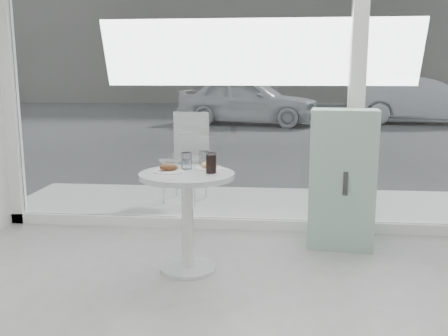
# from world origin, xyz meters

# --- Properties ---
(storefront) EXTENTS (5.00, 0.14, 3.00)m
(storefront) POSITION_xyz_m (0.07, 3.00, 1.71)
(storefront) COLOR white
(storefront) RESTS_ON ground
(main_table) EXTENTS (0.72, 0.72, 0.77)m
(main_table) POSITION_xyz_m (-0.50, 1.90, 0.55)
(main_table) COLOR white
(main_table) RESTS_ON ground
(patio_deck) EXTENTS (5.60, 1.60, 0.05)m
(patio_deck) POSITION_xyz_m (0.00, 3.80, 0.03)
(patio_deck) COLOR silver
(patio_deck) RESTS_ON ground
(street) EXTENTS (40.00, 24.00, 0.00)m
(street) POSITION_xyz_m (0.00, 16.00, -0.00)
(street) COLOR #383838
(street) RESTS_ON ground
(far_building) EXTENTS (40.00, 2.00, 8.00)m
(far_building) POSITION_xyz_m (0.00, 25.00, 4.00)
(far_building) COLOR gray
(far_building) RESTS_ON ground
(mint_cabinet) EXTENTS (0.60, 0.44, 1.21)m
(mint_cabinet) POSITION_xyz_m (0.75, 2.59, 0.60)
(mint_cabinet) COLOR #8BB2A1
(mint_cabinet) RESTS_ON ground
(patio_chair) EXTENTS (0.52, 0.52, 1.02)m
(patio_chair) POSITION_xyz_m (-0.84, 3.92, 0.63)
(patio_chair) COLOR white
(patio_chair) RESTS_ON patio_deck
(car_white) EXTENTS (4.50, 2.64, 1.44)m
(car_white) POSITION_xyz_m (-0.58, 13.35, 0.72)
(car_white) COLOR silver
(car_white) RESTS_ON street
(car_silver) EXTENTS (4.43, 1.96, 1.41)m
(car_silver) POSITION_xyz_m (4.65, 14.09, 0.71)
(car_silver) COLOR #B4B6BC
(car_silver) RESTS_ON street
(plate_fritter) EXTENTS (0.23, 0.23, 0.07)m
(plate_fritter) POSITION_xyz_m (-0.64, 1.91, 0.80)
(plate_fritter) COLOR white
(plate_fritter) RESTS_ON main_table
(plate_donut) EXTENTS (0.21, 0.21, 0.05)m
(plate_donut) POSITION_xyz_m (-0.35, 2.07, 0.79)
(plate_donut) COLOR white
(plate_donut) RESTS_ON main_table
(water_tumbler_a) EXTENTS (0.08, 0.08, 0.13)m
(water_tumbler_a) POSITION_xyz_m (-0.53, 2.06, 0.83)
(water_tumbler_a) COLOR white
(water_tumbler_a) RESTS_ON main_table
(water_tumbler_b) EXTENTS (0.08, 0.08, 0.13)m
(water_tumbler_b) POSITION_xyz_m (-0.40, 2.16, 0.83)
(water_tumbler_b) COLOR white
(water_tumbler_b) RESTS_ON main_table
(cola_glass) EXTENTS (0.08, 0.08, 0.15)m
(cola_glass) POSITION_xyz_m (-0.32, 1.91, 0.84)
(cola_glass) COLOR white
(cola_glass) RESTS_ON main_table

